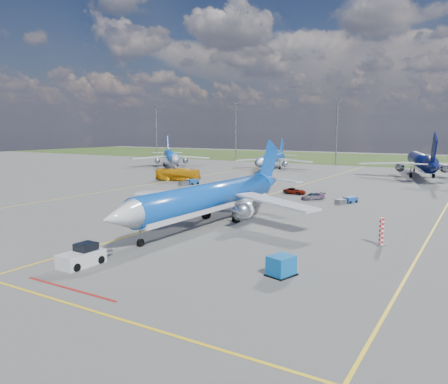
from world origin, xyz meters
The scene contains 17 objects.
ground centered at (0.00, 0.00, 0.00)m, with size 400.00×400.00×0.00m, color #595956.
grass_strip centered at (0.00, 150.00, 0.00)m, with size 400.00×80.00×0.01m, color #2D4719.
taxiway_lines centered at (0.17, 27.70, 0.01)m, with size 60.25×160.00×0.02m.
floodlight_masts centered at (10.00, 110.00, 12.56)m, with size 202.20×0.50×22.70m.
warning_post centered at (26.00, 8.00, 1.50)m, with size 0.50×0.50×3.00m, color red.
bg_jet_nw centered at (-54.51, 74.87, 0.00)m, with size 28.42×37.30×9.77m, color blue, non-canonical shape.
bg_jet_nnw centered at (-21.90, 82.94, 0.00)m, with size 26.25×34.45×9.02m, color blue, non-canonical shape.
bg_jet_n centered at (20.21, 85.77, 0.00)m, with size 33.12×43.47×11.38m, color #070F41, non-canonical shape.
main_airliner centered at (4.54, 7.43, 0.00)m, with size 29.99×39.36×10.31m, color blue, non-canonical shape.
pushback_tug centered at (4.06, -13.31, 0.79)m, with size 2.25×5.82×1.97m.
uld_container centered at (20.80, -6.53, 0.85)m, with size 1.71×2.13×1.71m, color #0D64BA.
apron_bus centered at (-28.77, 44.44, 1.50)m, with size 2.51×10.75×2.99m, color orange.
service_car_a centered at (-9.51, 30.01, 0.71)m, with size 1.68×4.17×1.42m, color #999999.
service_car_b centered at (3.88, 38.30, 0.60)m, with size 2.01×4.35×1.21m, color #999999.
service_car_c centered at (9.16, 33.73, 0.61)m, with size 1.72×4.22×1.23m, color #999999.
baggage_tug_w centered at (15.38, 33.06, 0.47)m, with size 2.97×4.60×1.01m.
baggage_tug_c centered at (-21.77, 39.48, 0.54)m, with size 2.53×5.30×1.15m.
Camera 1 is at (35.13, -39.63, 12.30)m, focal length 35.00 mm.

